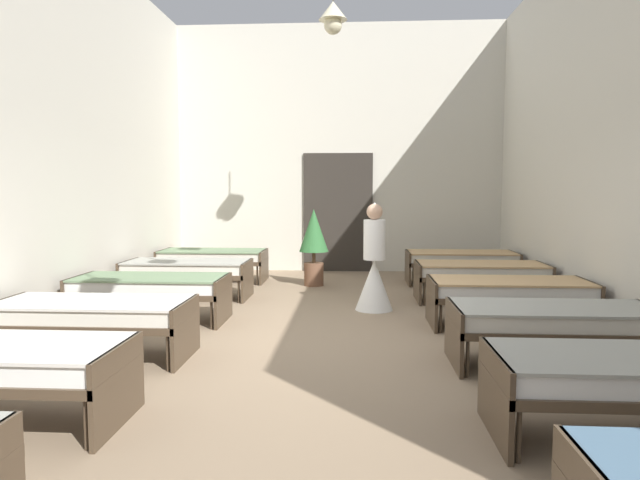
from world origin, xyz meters
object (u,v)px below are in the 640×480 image
at_px(bed_left_row_4, 187,269).
at_px(potted_plant, 314,239).
at_px(bed_right_row_3, 509,291).
at_px(bed_right_row_1, 639,376).
at_px(bed_left_row_2, 93,314).
at_px(bed_right_row_2, 555,321).
at_px(bed_right_row_4, 481,272).
at_px(bed_left_row_3, 150,287).
at_px(nurse_near_aisle, 374,272).
at_px(bed_left_row_5, 213,257).
at_px(bed_right_row_5, 461,259).

height_order(bed_left_row_4, potted_plant, potted_plant).
bearing_deg(bed_right_row_3, bed_right_row_1, -90.00).
distance_m(bed_left_row_2, bed_left_row_4, 3.12).
distance_m(bed_right_row_2, bed_left_row_4, 5.42).
bearing_deg(bed_right_row_4, bed_left_row_4, 180.00).
xyz_separation_m(bed_left_row_3, bed_right_row_4, (4.44, 1.56, 0.00)).
distance_m(bed_left_row_4, potted_plant, 2.26).
distance_m(bed_right_row_1, bed_right_row_2, 1.56).
bearing_deg(bed_right_row_4, nurse_near_aisle, -156.44).
bearing_deg(bed_left_row_5, bed_right_row_5, 0.00).
bearing_deg(potted_plant, bed_right_row_4, -25.55).
xyz_separation_m(nurse_near_aisle, potted_plant, (-0.98, 1.93, 0.28)).
xyz_separation_m(bed_left_row_3, nurse_near_aisle, (2.84, 0.86, 0.09)).
relative_size(bed_right_row_4, bed_right_row_5, 1.00).
bearing_deg(bed_right_row_2, bed_right_row_5, 90.00).
relative_size(bed_right_row_3, bed_left_row_4, 1.00).
relative_size(bed_right_row_3, bed_right_row_4, 1.00).
height_order(bed_left_row_3, bed_right_row_5, same).
relative_size(bed_left_row_3, bed_right_row_4, 1.00).
bearing_deg(bed_right_row_3, bed_right_row_4, 90.00).
bearing_deg(bed_right_row_5, nurse_near_aisle, -125.36).
relative_size(bed_right_row_1, bed_left_row_5, 1.00).
height_order(bed_right_row_4, nurse_near_aisle, nurse_near_aisle).
bearing_deg(bed_right_row_2, bed_left_row_3, 160.64).
relative_size(bed_left_row_3, nurse_near_aisle, 1.28).
bearing_deg(nurse_near_aisle, bed_left_row_4, -73.82).
xyz_separation_m(bed_left_row_3, bed_right_row_5, (4.44, 3.12, 0.00)).
height_order(bed_left_row_3, potted_plant, potted_plant).
height_order(bed_left_row_2, bed_right_row_4, same).
xyz_separation_m(bed_right_row_4, bed_right_row_5, (0.00, 1.56, 0.00)).
distance_m(bed_left_row_2, bed_right_row_3, 4.70).
distance_m(bed_left_row_2, bed_left_row_5, 4.68).
height_order(bed_right_row_1, bed_left_row_4, same).
height_order(bed_right_row_1, bed_left_row_2, same).
bearing_deg(bed_right_row_2, bed_right_row_4, 90.00).
distance_m(bed_right_row_3, potted_plant, 3.82).
relative_size(bed_right_row_4, nurse_near_aisle, 1.28).
xyz_separation_m(bed_right_row_1, bed_right_row_5, (0.00, 6.24, 0.00)).
xyz_separation_m(bed_right_row_2, bed_right_row_3, (0.00, 1.56, 0.00)).
xyz_separation_m(bed_right_row_2, bed_left_row_3, (-4.44, 1.56, 0.00)).
distance_m(bed_right_row_2, potted_plant, 5.07).
bearing_deg(bed_right_row_1, bed_left_row_5, 125.44).
relative_size(bed_right_row_1, bed_right_row_4, 1.00).
distance_m(bed_left_row_4, bed_right_row_4, 4.44).
height_order(bed_right_row_2, bed_left_row_4, same).
height_order(bed_left_row_5, nurse_near_aisle, nurse_near_aisle).
xyz_separation_m(bed_right_row_4, bed_left_row_5, (-4.44, 1.56, 0.00)).
bearing_deg(bed_left_row_3, bed_left_row_4, 90.00).
distance_m(bed_right_row_3, bed_left_row_5, 5.42).
bearing_deg(bed_right_row_4, bed_right_row_2, -90.00).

